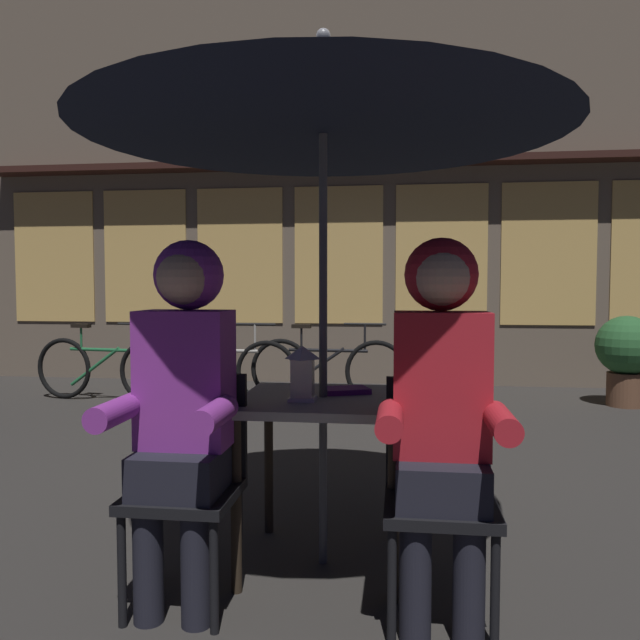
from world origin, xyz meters
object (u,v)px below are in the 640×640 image
(potted_plant, at_px, (626,353))
(book, at_px, (346,390))
(patio_umbrella, at_px, (323,89))
(bicycle_third, at_px, (328,369))
(cafe_table, at_px, (323,420))
(bicycle_second, at_px, (219,369))
(lantern, at_px, (303,372))
(bicycle_nearest, at_px, (105,368))
(chair_left, at_px, (189,474))
(person_left_hooded, at_px, (183,386))
(chair_right, at_px, (439,484))
(person_right_hooded, at_px, (441,391))

(potted_plant, bearing_deg, book, -123.07)
(patio_umbrella, height_order, bicycle_third, patio_umbrella)
(cafe_table, distance_m, bicycle_second, 3.97)
(cafe_table, distance_m, lantern, 0.26)
(bicycle_nearest, bearing_deg, bicycle_third, 6.12)
(bicycle_nearest, distance_m, bicycle_third, 2.36)
(chair_left, relative_size, potted_plant, 0.95)
(person_left_hooded, relative_size, bicycle_nearest, 0.84)
(person_left_hooded, xyz_separation_m, bicycle_third, (0.06, 4.23, -0.50))
(bicycle_nearest, bearing_deg, person_left_hooded, -60.06)
(bicycle_nearest, bearing_deg, chair_right, -50.35)
(chair_right, distance_m, bicycle_third, 4.28)
(lantern, bearing_deg, bicycle_second, 111.51)
(bicycle_nearest, height_order, bicycle_third, same)
(bicycle_second, xyz_separation_m, book, (1.64, -3.53, 0.41))
(chair_left, height_order, chair_right, same)
(book, distance_m, potted_plant, 4.61)
(lantern, relative_size, person_right_hooded, 0.17)
(patio_umbrella, distance_m, lantern, 1.20)
(cafe_table, bearing_deg, person_right_hooded, -41.57)
(chair_right, xyz_separation_m, bicycle_nearest, (-3.25, 3.92, -0.14))
(person_left_hooded, relative_size, bicycle_second, 0.83)
(cafe_table, bearing_deg, patio_umbrella, 0.00)
(potted_plant, bearing_deg, lantern, -123.36)
(cafe_table, xyz_separation_m, bicycle_nearest, (-2.77, 3.56, -0.29))
(person_left_hooded, relative_size, bicycle_third, 0.83)
(chair_right, relative_size, person_left_hooded, 0.62)
(bicycle_third, relative_size, book, 8.40)
(cafe_table, height_order, bicycle_third, bicycle_third)
(bicycle_nearest, relative_size, bicycle_second, 0.99)
(bicycle_third, bearing_deg, bicycle_nearest, -173.88)
(lantern, relative_size, book, 1.16)
(lantern, relative_size, chair_right, 0.27)
(patio_umbrella, xyz_separation_m, bicycle_nearest, (-2.77, 3.56, -1.71))
(patio_umbrella, bearing_deg, person_left_hooded, -138.43)
(person_left_hooded, bearing_deg, person_right_hooded, 0.00)
(chair_left, relative_size, bicycle_nearest, 0.52)
(person_right_hooded, height_order, bicycle_second, person_right_hooded)
(bicycle_second, bearing_deg, patio_umbrella, -66.95)
(patio_umbrella, height_order, chair_right, patio_umbrella)
(bicycle_second, bearing_deg, cafe_table, -66.95)
(patio_umbrella, bearing_deg, book, 50.18)
(chair_right, relative_size, person_right_hooded, 0.62)
(potted_plant, bearing_deg, bicycle_nearest, -175.64)
(cafe_table, relative_size, chair_right, 0.85)
(book, bearing_deg, bicycle_nearest, 107.95)
(person_right_hooded, xyz_separation_m, book, (-0.39, 0.53, -0.09))
(bicycle_second, relative_size, potted_plant, 1.83)
(lantern, height_order, chair_left, lantern)
(patio_umbrella, bearing_deg, bicycle_nearest, 127.95)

